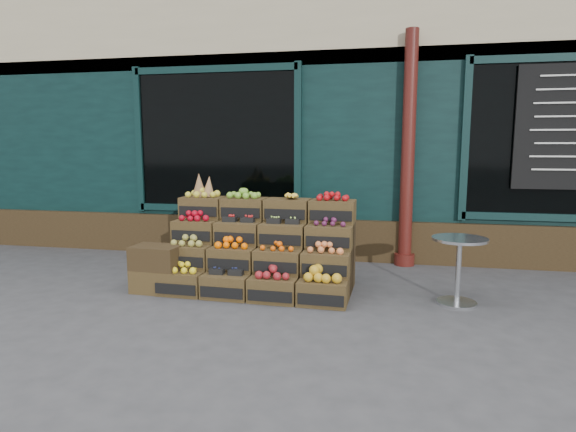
# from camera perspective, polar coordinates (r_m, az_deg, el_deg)

# --- Properties ---
(ground) EXTENTS (60.00, 60.00, 0.00)m
(ground) POSITION_cam_1_polar(r_m,az_deg,el_deg) (5.13, 0.63, -10.62)
(ground) COLOR #3D3D3F
(ground) RESTS_ON ground
(shop_facade) EXTENTS (12.00, 6.24, 4.80)m
(shop_facade) POSITION_cam_1_polar(r_m,az_deg,el_deg) (9.95, 6.40, 12.50)
(shop_facade) COLOR black
(shop_facade) RESTS_ON ground
(crate_display) EXTENTS (2.17, 1.10, 1.34)m
(crate_display) POSITION_cam_1_polar(r_m,az_deg,el_deg) (5.68, -3.27, -4.44)
(crate_display) COLOR #413219
(crate_display) RESTS_ON ground
(spare_crates) EXTENTS (0.55, 0.39, 0.54)m
(spare_crates) POSITION_cam_1_polar(r_m,az_deg,el_deg) (5.76, -15.26, -6.04)
(spare_crates) COLOR #413219
(spare_crates) RESTS_ON ground
(bistro_table) EXTENTS (0.57, 0.57, 0.72)m
(bistro_table) POSITION_cam_1_polar(r_m,az_deg,el_deg) (5.38, 19.57, -5.27)
(bistro_table) COLOR #AFB1B6
(bistro_table) RESTS_ON ground
(shopkeeper) EXTENTS (0.88, 0.71, 2.10)m
(shopkeeper) POSITION_cam_1_polar(r_m,az_deg,el_deg) (7.96, -8.81, 3.78)
(shopkeeper) COLOR #17522B
(shopkeeper) RESTS_ON ground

